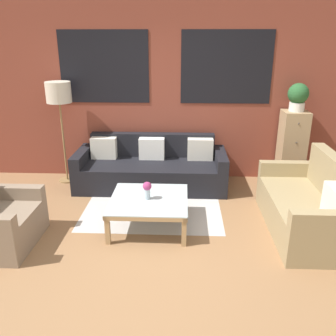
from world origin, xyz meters
TOP-DOWN VIEW (x-y plane):
  - ground_plane at (0.00, 0.00)m, footprint 16.00×16.00m
  - wall_back_brick at (0.00, 2.44)m, footprint 8.40×0.09m
  - rug at (-0.11, 1.22)m, footprint 1.87×1.59m
  - couch_dark at (-0.20, 1.95)m, footprint 2.32×0.88m
  - settee_vintage at (1.83, 0.63)m, footprint 0.80×1.65m
  - coffee_table at (-0.11, 0.65)m, footprint 0.94×0.94m
  - floor_lamp at (-1.61, 2.10)m, footprint 0.38×0.38m
  - drawer_cabinet at (2.02, 2.16)m, footprint 0.38×0.41m
  - potted_plant at (2.02, 2.16)m, footprint 0.31×0.31m
  - flower_vase at (-0.12, 0.63)m, footprint 0.11×0.11m

SIDE VIEW (x-z plane):
  - ground_plane at x=0.00m, z-range 0.00..0.00m
  - rug at x=-0.11m, z-range 0.00..0.00m
  - couch_dark at x=-0.20m, z-range -0.11..0.67m
  - settee_vintage at x=1.83m, z-range -0.15..0.77m
  - coffee_table at x=-0.11m, z-range 0.14..0.52m
  - flower_vase at x=-0.12m, z-range 0.40..0.62m
  - drawer_cabinet at x=2.02m, z-range 0.00..1.18m
  - floor_lamp at x=-1.61m, z-range 0.58..2.19m
  - potted_plant at x=2.02m, z-range 1.20..1.62m
  - wall_back_brick at x=0.00m, z-range 0.01..2.81m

